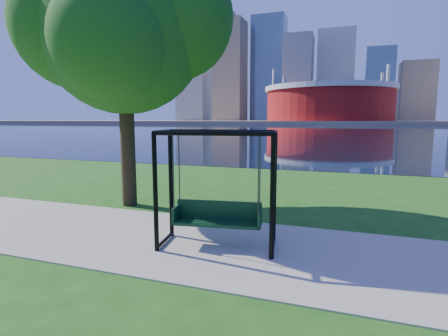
% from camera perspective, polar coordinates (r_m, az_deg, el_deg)
% --- Properties ---
extents(ground, '(900.00, 900.00, 0.00)m').
position_cam_1_polar(ground, '(8.46, 1.77, -11.70)').
color(ground, '#1E5114').
rests_on(ground, ground).
extents(path, '(120.00, 4.00, 0.03)m').
position_cam_1_polar(path, '(8.00, 0.65, -12.74)').
color(path, '#9E937F').
rests_on(path, ground).
extents(river, '(900.00, 180.00, 0.02)m').
position_cam_1_polar(river, '(109.66, 18.24, 6.04)').
color(river, black).
rests_on(river, ground).
extents(far_bank, '(900.00, 228.00, 2.00)m').
position_cam_1_polar(far_bank, '(313.61, 19.11, 7.14)').
color(far_bank, '#937F60').
rests_on(far_bank, ground).
extents(stadium, '(83.00, 83.00, 32.00)m').
position_cam_1_polar(stadium, '(243.18, 16.73, 10.27)').
color(stadium, maroon).
rests_on(stadium, far_bank).
extents(skyline, '(392.00, 66.00, 96.50)m').
position_cam_1_polar(skyline, '(328.72, 18.65, 13.28)').
color(skyline, gray).
rests_on(skyline, far_bank).
extents(swing, '(2.70, 1.49, 2.61)m').
position_cam_1_polar(swing, '(7.69, -1.11, -3.89)').
color(swing, black).
rests_on(swing, ground).
extents(park_tree, '(6.64, 6.00, 8.25)m').
position_cam_1_polar(park_tree, '(12.28, -16.18, 21.24)').
color(park_tree, black).
rests_on(park_tree, ground).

